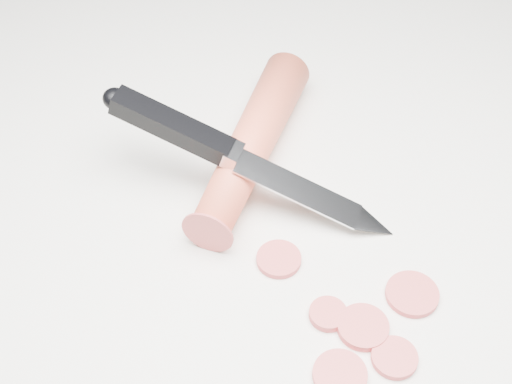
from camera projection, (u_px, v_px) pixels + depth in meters
name	position (u px, v px, depth m)	size (l,w,h in m)	color
ground	(297.00, 248.00, 0.57)	(2.40, 2.40, 0.00)	white
carrot	(252.00, 143.00, 0.62)	(0.04, 0.04, 0.21)	#E54B30
carrot_slice_0	(394.00, 358.00, 0.50)	(0.03, 0.03, 0.01)	#C73F3F
carrot_slice_1	(328.00, 314.00, 0.53)	(0.03, 0.03, 0.01)	#C73F3F
carrot_slice_2	(279.00, 259.00, 0.56)	(0.04, 0.04, 0.01)	#C73F3F
carrot_slice_3	(340.00, 375.00, 0.49)	(0.04, 0.04, 0.01)	#C73F3F
carrot_slice_4	(412.00, 294.00, 0.54)	(0.04, 0.04, 0.01)	#C73F3F
carrot_slice_5	(363.00, 327.00, 0.52)	(0.04, 0.04, 0.01)	#C73F3F
kitchen_knife	(249.00, 160.00, 0.58)	(0.20, 0.20, 0.09)	silver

